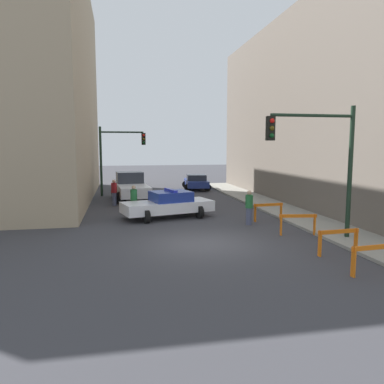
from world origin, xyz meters
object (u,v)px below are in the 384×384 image
(traffic_light_far, at_px, (116,151))
(pedestrian_corner, at_px, (114,192))
(police_car, at_px, (168,204))
(barrier_back, at_px, (298,221))
(white_truck, at_px, (131,187))
(parked_car_near, at_px, (196,182))
(barrier_front, at_px, (374,254))
(pedestrian_sidewalk, at_px, (249,207))
(traffic_light_near, at_px, (324,152))
(pedestrian_crossing, at_px, (134,200))
(barrier_corner, at_px, (268,209))
(barrier_mid, at_px, (338,238))

(traffic_light_far, relative_size, pedestrian_corner, 3.13)
(police_car, distance_m, barrier_back, 6.93)
(white_truck, height_order, parked_car_near, white_truck)
(pedestrian_corner, bearing_deg, police_car, 4.22)
(pedestrian_corner, distance_m, barrier_back, 12.39)
(pedestrian_corner, xyz_separation_m, barrier_front, (7.61, -14.68, -0.24))
(police_car, distance_m, white_truck, 7.58)
(police_car, distance_m, pedestrian_sidewalk, 4.36)
(traffic_light_near, bearing_deg, pedestrian_corner, 127.11)
(traffic_light_near, height_order, barrier_back, traffic_light_near)
(pedestrian_crossing, bearing_deg, barrier_back, 9.18)
(traffic_light_near, relative_size, pedestrian_crossing, 3.13)
(pedestrian_crossing, height_order, barrier_corner, pedestrian_crossing)
(barrier_back, bearing_deg, parked_car_near, 92.67)
(pedestrian_crossing, xyz_separation_m, barrier_mid, (6.65, -8.78, -0.24))
(pedestrian_crossing, distance_m, barrier_corner, 7.13)
(police_car, bearing_deg, traffic_light_far, 1.33)
(traffic_light_far, height_order, barrier_corner, traffic_light_far)
(traffic_light_far, xyz_separation_m, pedestrian_crossing, (0.97, -8.64, -2.54))
(white_truck, xyz_separation_m, barrier_mid, (6.58, -15.27, -0.29))
(police_car, distance_m, pedestrian_corner, 5.55)
(traffic_light_near, bearing_deg, parked_car_near, 93.84)
(pedestrian_corner, bearing_deg, parked_car_near, 111.24)
(traffic_light_far, height_order, parked_car_near, traffic_light_far)
(white_truck, bearing_deg, traffic_light_far, 110.83)
(white_truck, bearing_deg, barrier_front, -74.53)
(traffic_light_near, relative_size, police_car, 1.04)
(traffic_light_near, height_order, pedestrian_crossing, traffic_light_near)
(barrier_back, bearing_deg, barrier_mid, -89.82)
(pedestrian_corner, height_order, barrier_mid, pedestrian_corner)
(pedestrian_corner, bearing_deg, pedestrian_crossing, -10.96)
(pedestrian_crossing, bearing_deg, white_truck, 139.79)
(parked_car_near, bearing_deg, barrier_corner, -81.14)
(white_truck, height_order, pedestrian_crossing, white_truck)
(white_truck, bearing_deg, police_car, -82.10)
(pedestrian_sidewalk, xyz_separation_m, barrier_mid, (1.32, -5.40, -0.24))
(pedestrian_crossing, bearing_deg, traffic_light_near, 6.06)
(traffic_light_near, distance_m, traffic_light_far, 17.50)
(white_truck, bearing_deg, barrier_mid, -71.69)
(parked_car_near, bearing_deg, barrier_mid, -81.86)
(traffic_light_far, distance_m, police_car, 10.26)
(traffic_light_near, relative_size, barrier_back, 3.27)
(barrier_back, bearing_deg, pedestrian_corner, 128.58)
(traffic_light_near, height_order, white_truck, traffic_light_near)
(pedestrian_crossing, relative_size, pedestrian_sidewalk, 1.00)
(white_truck, bearing_deg, parked_car_near, 36.17)
(traffic_light_far, distance_m, barrier_front, 21.03)
(traffic_light_far, height_order, barrier_front, traffic_light_far)
(police_car, xyz_separation_m, white_truck, (-1.69, 7.39, 0.18))
(police_car, bearing_deg, traffic_light_near, -153.21)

